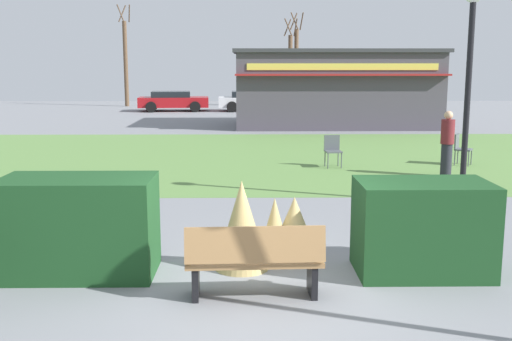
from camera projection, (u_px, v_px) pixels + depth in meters
The scene contains 18 objects.
ground_plane at pixel (263, 290), 7.87m from camera, with size 80.00×80.00×0.00m, color slate.
lawn_patch at pixel (254, 156), 19.19m from camera, with size 36.00×12.00×0.01m, color #5B8442.
park_bench at pixel (255, 261), 7.54m from camera, with size 1.72×0.59×0.95m.
hedge_left at pixel (79, 226), 8.38m from camera, with size 2.07×1.10×1.35m, color #19421E.
hedge_right at pixel (422, 228), 8.42m from camera, with size 1.80×1.10×1.29m, color #19421E.
ornamental_grass_behind_left at pixel (275, 230), 8.90m from camera, with size 0.54×0.54×0.97m, color tan.
ornamental_grass_behind_right at pixel (294, 229), 8.99m from camera, with size 0.79×0.79×0.96m, color tan.
ornamental_grass_behind_center at pixel (242, 225), 8.61m from camera, with size 0.76×0.76×1.27m, color tan.
lamppost_mid at pixel (469, 70), 12.16m from camera, with size 0.36×0.36×4.39m.
food_kiosk at pixel (334, 88), 28.29m from camera, with size 9.30×5.24×3.49m.
cafe_chair_west at pixel (460, 147), 17.50m from camera, with size 0.60×0.60×0.89m.
cafe_chair_east at pixel (333, 148), 17.14m from camera, with size 0.48×0.48×0.89m.
person_strolling at pixel (447, 143), 15.63m from camera, with size 0.34×0.34×1.69m.
parked_car_west_slot at pixel (173, 100), 37.23m from camera, with size 4.33×2.32×1.20m.
parked_car_center_slot at pixel (253, 100), 37.30m from camera, with size 4.25×2.15×1.20m.
tree_left_bg at pixel (126, 62), 41.06m from camera, with size 0.91×0.96×6.70m.
tree_right_bg at pixel (290, 69), 40.55m from camera, with size 0.91×0.96×5.76m.
tree_center_bg at pixel (296, 66), 40.83m from camera, with size 0.91×0.96×6.17m.
Camera 1 is at (-0.20, -7.48, 2.88)m, focal length 42.99 mm.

